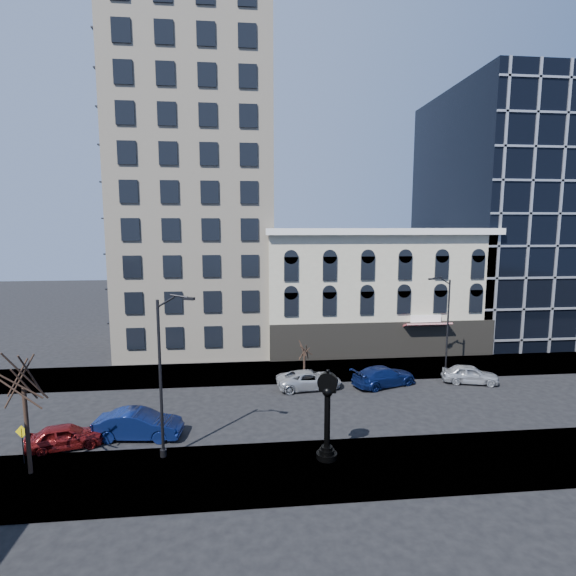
{
  "coord_description": "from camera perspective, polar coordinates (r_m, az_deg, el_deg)",
  "views": [
    {
      "loc": [
        -1.5,
        -29.77,
        12.68
      ],
      "look_at": [
        2.0,
        4.0,
        8.0
      ],
      "focal_mm": 28.0,
      "sensor_mm": 36.0,
      "label": 1
    }
  ],
  "objects": [
    {
      "name": "car_far_c",
      "position": [
        40.01,
        22.1,
        -10.1
      ],
      "size": [
        4.69,
        2.9,
        1.49
      ],
      "primitive_type": "imported",
      "rotation": [
        0.0,
        0.0,
        1.29
      ],
      "color": "#A5A8AD",
      "rests_on": "ground"
    },
    {
      "name": "street_lamp_far",
      "position": [
        40.19,
        19.08,
        -1.34
      ],
      "size": [
        2.18,
        0.76,
        8.54
      ],
      "rotation": [
        0.0,
        0.0,
        3.38
      ],
      "color": "black",
      "rests_on": "sidewalk_far"
    },
    {
      "name": "cream_tower",
      "position": [
        49.32,
        -11.66,
        15.43
      ],
      "size": [
        15.9,
        15.4,
        42.5
      ],
      "color": "beige",
      "rests_on": "ground"
    },
    {
      "name": "bare_tree_far",
      "position": [
        38.31,
        2.1,
        -7.51
      ],
      "size": [
        1.87,
        1.87,
        3.22
      ],
      "color": "#332219",
      "rests_on": "sidewalk_far"
    },
    {
      "name": "bare_tree_near",
      "position": [
        26.21,
        -30.69,
        -8.88
      ],
      "size": [
        4.25,
        4.25,
        7.29
      ],
      "color": "#332219",
      "rests_on": "sidewalk_near"
    },
    {
      "name": "car_near_b",
      "position": [
        29.64,
        -18.46,
        -16.1
      ],
      "size": [
        5.3,
        2.31,
        1.69
      ],
      "primitive_type": "imported",
      "rotation": [
        0.0,
        0.0,
        1.47
      ],
      "color": "#0C194C",
      "rests_on": "ground"
    },
    {
      "name": "glass_office",
      "position": [
        60.76,
        27.85,
        8.2
      ],
      "size": [
        20.0,
        20.15,
        28.0
      ],
      "color": "black",
      "rests_on": "ground"
    },
    {
      "name": "warning_sign",
      "position": [
        28.72,
        -30.68,
        -16.01
      ],
      "size": [
        0.69,
        0.15,
        2.14
      ],
      "rotation": [
        0.0,
        0.0,
        -0.16
      ],
      "color": "black",
      "rests_on": "sidewalk_near"
    },
    {
      "name": "car_far_a",
      "position": [
        36.05,
        2.71,
        -11.55
      ],
      "size": [
        5.31,
        2.82,
        1.42
      ],
      "primitive_type": "imported",
      "rotation": [
        0.0,
        0.0,
        1.66
      ],
      "color": "#A5A8AD",
      "rests_on": "ground"
    },
    {
      "name": "victorian_row",
      "position": [
        48.08,
        10.45,
        -0.27
      ],
      "size": [
        22.6,
        11.19,
        12.5
      ],
      "color": "beige",
      "rests_on": "ground"
    },
    {
      "name": "street_lamp_near",
      "position": [
        24.45,
        -14.78,
        -5.6
      ],
      "size": [
        2.25,
        1.17,
        9.25
      ],
      "rotation": [
        0.0,
        0.0,
        -0.41
      ],
      "color": "black",
      "rests_on": "sidewalk_near"
    },
    {
      "name": "ground",
      "position": [
        32.39,
        -2.89,
        -15.21
      ],
      "size": [
        160.0,
        160.0,
        0.0
      ],
      "primitive_type": "plane",
      "color": "black",
      "rests_on": "ground"
    },
    {
      "name": "sidewalk_far",
      "position": [
        39.85,
        -3.52,
        -10.63
      ],
      "size": [
        160.0,
        6.0,
        0.12
      ],
      "primitive_type": "cube",
      "color": "gray",
      "rests_on": "ground"
    },
    {
      "name": "street_clock",
      "position": [
        25.29,
        5.0,
        -16.18
      ],
      "size": [
        1.14,
        1.14,
        5.04
      ],
      "rotation": [
        0.0,
        0.0,
        -0.35
      ],
      "color": "black",
      "rests_on": "sidewalk_near"
    },
    {
      "name": "car_far_b",
      "position": [
        37.41,
        12.08,
        -10.88
      ],
      "size": [
        5.82,
        3.86,
        1.57
      ],
      "primitive_type": "imported",
      "rotation": [
        0.0,
        0.0,
        1.91
      ],
      "color": "#0C194C",
      "rests_on": "ground"
    },
    {
      "name": "sidewalk_near",
      "position": [
        25.21,
        -1.84,
        -22.2
      ],
      "size": [
        160.0,
        6.0,
        0.12
      ],
      "primitive_type": "cube",
      "color": "gray",
      "rests_on": "ground"
    },
    {
      "name": "car_near_a",
      "position": [
        30.05,
        -26.43,
        -16.49
      ],
      "size": [
        4.43,
        2.68,
        1.41
      ],
      "primitive_type": "imported",
      "rotation": [
        0.0,
        0.0,
        1.83
      ],
      "color": "maroon",
      "rests_on": "ground"
    }
  ]
}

